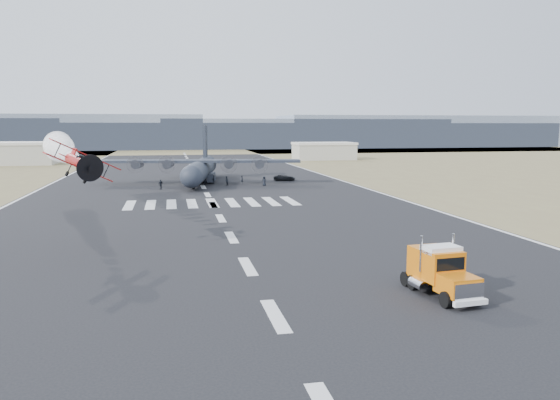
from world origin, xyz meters
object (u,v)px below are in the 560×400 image
object	(u,v)px
crew_b	(205,181)
crew_g	(198,180)
hangar_right	(324,151)
semi_truck	(440,271)
transport_aircraft	(200,168)
hangar_left	(13,153)
support_vehicle	(284,178)
crew_f	(213,179)
crew_a	(242,180)
crew_h	(226,181)
aerobatic_biplane	(79,162)
crew_d	(161,184)
crew_c	(197,182)
crew_e	(264,181)

from	to	relation	value
crew_b	crew_g	bearing A→B (deg)	44.83
hangar_right	semi_truck	world-z (taller)	hangar_right
semi_truck	crew_g	xyz separation A→B (m)	(-12.55, 74.88, -0.83)
transport_aircraft	crew_g	bearing A→B (deg)	-93.34
hangar_left	hangar_right	size ratio (longest dim) A/B	1.20
hangar_left	crew_g	xyz separation A→B (m)	(51.20, -68.29, -2.55)
transport_aircraft	support_vehicle	size ratio (longest dim) A/B	8.74
crew_b	crew_f	size ratio (longest dim) A/B	0.94
crew_a	crew_b	size ratio (longest dim) A/B	0.93
crew_f	crew_h	world-z (taller)	crew_h
crew_h	aerobatic_biplane	bearing A→B (deg)	9.76
hangar_right	crew_f	xyz separation A→B (m)	(-43.67, -72.88, -2.10)
transport_aircraft	crew_f	xyz separation A→B (m)	(2.37, -2.96, -2.10)
crew_d	crew_b	bearing A→B (deg)	-176.28
crew_g	crew_b	bearing A→B (deg)	24.12
aerobatic_biplane	crew_a	world-z (taller)	aerobatic_biplane
aerobatic_biplane	crew_h	xyz separation A→B (m)	(18.77, 52.77, -7.27)
crew_h	crew_f	bearing A→B (deg)	-115.45
hangar_left	support_vehicle	size ratio (longest dim) A/B	5.30
support_vehicle	crew_h	world-z (taller)	crew_h
crew_c	crew_h	bearing A→B (deg)	-1.57
hangar_right	crew_e	xyz separation A→B (m)	(-34.36, -78.42, -2.09)
support_vehicle	crew_e	xyz separation A→B (m)	(-5.95, -9.30, 0.28)
crew_h	crew_d	bearing A→B (deg)	-41.71
crew_d	aerobatic_biplane	bearing A→B (deg)	50.95
hangar_right	crew_h	distance (m)	86.66
transport_aircraft	crew_e	size ratio (longest dim) A/B	21.95
hangar_right	crew_d	bearing A→B (deg)	-123.80
hangar_left	transport_aircraft	bearing A→B (deg)	-51.33
transport_aircraft	crew_a	size ratio (longest dim) A/B	25.49
hangar_left	crew_c	size ratio (longest dim) A/B	14.44
crew_c	crew_h	xyz separation A→B (m)	(5.65, 1.33, 0.06)
semi_truck	crew_e	distance (m)	69.75
aerobatic_biplane	crew_b	size ratio (longest dim) A/B	3.71
semi_truck	crew_c	size ratio (longest dim) A/B	4.58
crew_a	semi_truck	bearing A→B (deg)	-176.00
hangar_right	crew_e	distance (m)	85.64
crew_c	hangar_left	bearing A→B (deg)	110.35
crew_e	crew_d	bearing A→B (deg)	-148.71
aerobatic_biplane	crew_h	size ratio (longest dim) A/B	3.48
transport_aircraft	crew_e	world-z (taller)	transport_aircraft
hangar_right	aerobatic_biplane	world-z (taller)	aerobatic_biplane
transport_aircraft	crew_c	world-z (taller)	transport_aircraft
support_vehicle	crew_c	size ratio (longest dim) A/B	2.72
crew_d	hangar_left	bearing A→B (deg)	-91.17
crew_f	support_vehicle	bearing A→B (deg)	102.46
support_vehicle	crew_a	size ratio (longest dim) A/B	2.92
support_vehicle	crew_b	xyz separation A→B (m)	(-16.94, -5.26, 0.21)
crew_g	crew_c	bearing A→B (deg)	-32.18
hangar_left	aerobatic_biplane	xyz separation A→B (m)	(37.83, -123.87, 4.77)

